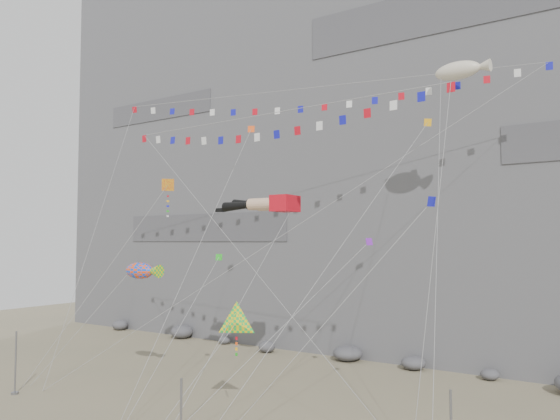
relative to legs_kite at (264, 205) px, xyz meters
The scene contains 17 objects.
ground 14.45m from the legs_kite, 79.42° to the right, with size 120.00×120.00×0.00m, color gray.
cliff 28.78m from the legs_kite, 87.65° to the left, with size 80.00×28.00×50.00m, color slate.
talus_boulders 16.92m from the legs_kite, 84.52° to the left, with size 60.00×3.00×1.20m, color #57575C, non-canonical shape.
anchor_pole_left 20.44m from the legs_kite, 140.49° to the right, with size 0.12×0.12×4.30m, color slate.
anchor_pole_center 17.37m from the legs_kite, 72.54° to the right, with size 0.12×0.12×3.79m, color slate.
legs_kite is the anchor object (origin of this frame).
flag_banner_upper 10.67m from the legs_kite, 72.34° to the left, with size 33.32×17.81×30.04m.
flag_banner_lower 7.02m from the legs_kite, 52.03° to the right, with size 24.78×4.68×22.38m.
harlequin_kite 8.26m from the legs_kite, 165.04° to the right, with size 7.58×8.86×17.99m.
fish_windsock 10.44m from the legs_kite, 149.77° to the right, with size 8.22×5.24×11.35m.
delta_kite 10.67m from the legs_kite, 67.04° to the right, with size 2.35×8.36×9.40m.
blimp_windsock 16.54m from the legs_kite, 23.20° to the left, with size 4.64×15.04×26.59m.
small_kite_a 5.92m from the legs_kite, 161.20° to the left, with size 1.63×14.21×23.48m.
small_kite_b 8.46m from the legs_kite, ahead, with size 6.34×13.62×17.64m.
small_kite_c 5.39m from the legs_kite, 120.20° to the right, with size 1.65×10.14×13.43m.
small_kite_d 12.44m from the legs_kite, ahead, with size 7.36×15.73×24.63m.
small_kite_e 14.55m from the legs_kite, 18.34° to the right, with size 9.91×6.95×16.82m.
Camera 1 is at (22.05, -26.77, 10.54)m, focal length 35.00 mm.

